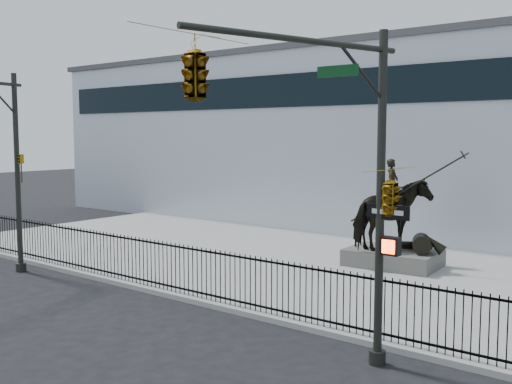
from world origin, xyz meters
The scene contains 7 objects.
ground centered at (0.00, 0.00, 0.00)m, with size 120.00×120.00×0.00m, color black.
plaza centered at (0.00, 7.00, 0.07)m, with size 30.00×12.00×0.15m, color #9B9B99.
building centered at (0.00, 20.00, 4.50)m, with size 44.00×14.00×9.00m, color silver.
picket_fence centered at (0.00, 1.25, 0.90)m, with size 22.10×0.10×1.50m.
statue_plinth centered at (3.35, 8.65, 0.45)m, with size 3.17×2.18×0.59m, color #55514D.
equestrian_statue centered at (3.41, 8.65, 1.99)m, with size 4.05×2.65×3.44m.
traffic_signal_right centered at (6.47, -2.00, 4.85)m, with size 2.17×6.86×7.00m.
Camera 1 is at (12.61, -11.11, 4.90)m, focal length 42.00 mm.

